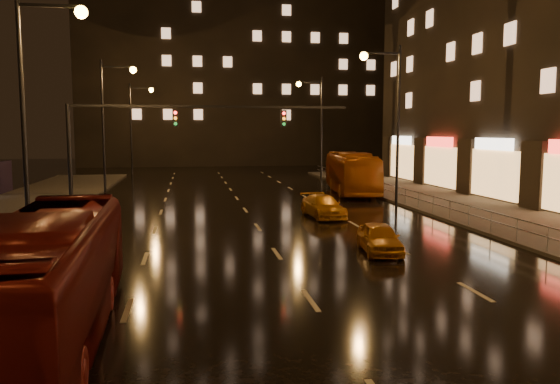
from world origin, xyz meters
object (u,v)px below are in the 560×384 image
Objects in this scene: taxi_near at (380,238)px; taxi_far at (323,206)px; bus_red at (45,278)px; bus_curb at (351,173)px.

taxi_far is (0.00, 9.14, 0.02)m from taxi_near.
bus_red is at bearing -137.30° from taxi_near.
taxi_near is 0.83× the size of taxi_far.
bus_curb is at bearing 58.86° from bus_red.
taxi_near is at bearing -95.96° from bus_curb.
taxi_near is at bearing -95.32° from taxi_far.
bus_curb reaches higher than taxi_near.
bus_curb is at bearing 83.39° from taxi_near.
bus_red reaches higher than taxi_near.
bus_red is 3.08× the size of taxi_near.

